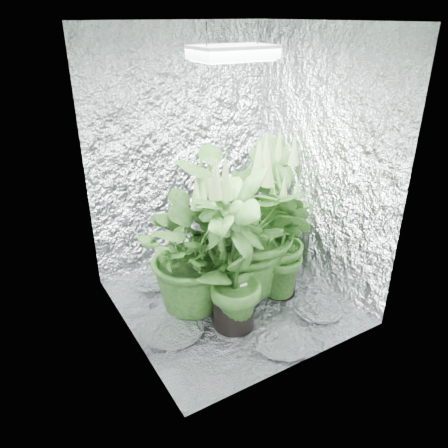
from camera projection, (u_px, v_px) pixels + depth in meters
The scene contains 13 objects.
ground at pixel (231, 301), 3.43m from camera, with size 1.60×1.60×0.00m, color silver.
walls at pixel (232, 181), 3.00m from camera, with size 1.62×1.62×2.00m.
ceiling at pixel (233, 21), 2.56m from camera, with size 1.60×1.60×0.01m, color silver.
grow_lamp at pixel (233, 53), 2.64m from camera, with size 0.50×0.30×0.22m.
plant_a at pixel (194, 249), 3.16m from camera, with size 0.98×0.98×1.05m.
plant_b at pixel (210, 227), 3.50m from camera, with size 0.70×0.70×1.09m.
plant_c at pixel (273, 205), 3.76m from camera, with size 0.67×0.67×1.19m.
plant_d at pixel (225, 256), 3.20m from camera, with size 0.67×0.67×0.95m.
plant_e at pixel (250, 228), 3.28m from camera, with size 1.35×1.35×1.23m.
plant_f at pixel (234, 255), 2.92m from camera, with size 0.73×0.73×1.25m.
plant_g at pixel (283, 243), 3.34m from camera, with size 0.50×0.50×0.98m.
circulation_fan at pixel (266, 246), 3.95m from camera, with size 0.15×0.30×0.34m.
plant_label at pixel (244, 290), 3.05m from camera, with size 0.06×0.01×0.09m, color white.
Camera 1 is at (-1.50, -2.40, 2.04)m, focal length 35.00 mm.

